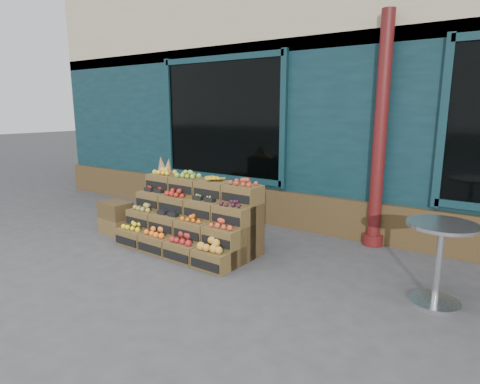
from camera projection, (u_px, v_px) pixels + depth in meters
The scene contains 6 objects.
ground at pixel (221, 273), 4.80m from camera, with size 60.00×60.00×0.00m, color #3F3F41.
shop_facade at pixel (366, 86), 8.45m from camera, with size 12.00×6.24×4.80m.
crate_display at pixel (191, 222), 5.62m from camera, with size 2.00×1.03×1.23m.
spare_crates at pixel (116, 218), 6.30m from camera, with size 0.53×0.39×0.50m.
bistro_table at pixel (440, 254), 3.95m from camera, with size 0.67×0.67×0.84m.
shopkeeper at pixel (242, 157), 7.94m from camera, with size 0.73×0.48×2.00m, color #14461E.
Camera 1 is at (2.73, -3.59, 1.93)m, focal length 30.00 mm.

